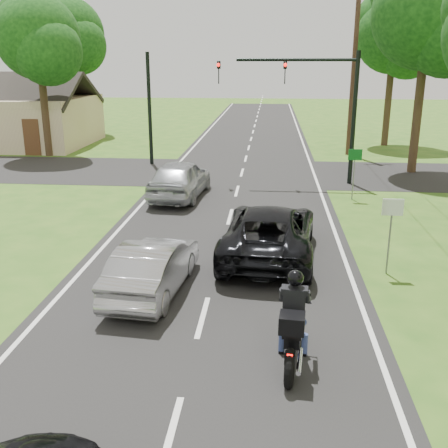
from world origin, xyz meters
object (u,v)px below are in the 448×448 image
Objects in this scene: silver_suv at (180,178)px; utility_pole_far at (354,69)px; motorcycle_rider at (293,329)px; sign_green at (355,162)px; sign_white at (392,218)px; traffic_signal at (314,94)px; silver_sedan at (153,267)px; dark_suv at (269,231)px.

silver_suv is 0.48× the size of utility_pole_far.
motorcycle_rider is 13.09m from sign_green.
traffic_signal is at bearing 97.05° from sign_white.
sign_green is (-1.30, -11.02, -3.49)m from utility_pole_far.
sign_green is at bearing -62.62° from traffic_signal.
sign_green reaches higher than silver_sedan.
motorcycle_rider reaches higher than silver_suv.
utility_pole_far is 19.39m from sign_white.
utility_pole_far reaches higher than sign_green.
traffic_signal is at bearing -96.54° from dark_suv.
sign_white is at bearing 137.11° from silver_suv.
silver_sedan is 14.03m from traffic_signal.
sign_green is (7.23, 0.28, 0.77)m from silver_suv.
sign_green is at bearing 82.69° from motorcycle_rider.
traffic_signal is at bearing -109.68° from utility_pole_far.
traffic_signal reaches higher than silver_suv.
silver_suv is at bearing -177.76° from sign_green.
motorcycle_rider is 0.23× the size of utility_pole_far.
sign_green is (0.20, 8.00, 0.00)m from sign_white.
sign_green is at bearing -172.98° from silver_suv.
silver_suv is at bearing -56.12° from dark_suv.
sign_green is at bearing -112.25° from dark_suv.
traffic_signal is 8.55m from utility_pole_far.
utility_pole_far is 11.63m from sign_green.
traffic_signal is 3.00× the size of sign_white.
silver_suv is (-3.80, 6.64, 0.04)m from dark_suv.
sign_white is (1.36, -11.02, -2.54)m from traffic_signal.
sign_white is (7.03, -7.72, 0.77)m from silver_suv.
utility_pole_far is at bearing 85.59° from motorcycle_rider.
silver_sedan is 1.91× the size of sign_green.
traffic_signal reaches higher than sign_green.
dark_suv is at bearing 100.46° from motorcycle_rider.
traffic_signal reaches higher than motorcycle_rider.
silver_suv is (-0.92, 9.44, 0.14)m from silver_sedan.
silver_suv is at bearing -149.79° from traffic_signal.
sign_white reaches higher than silver_sedan.
sign_white is (3.23, -1.08, 0.82)m from dark_suv.
motorcycle_rider is at bearing 113.78° from silver_suv.
motorcycle_rider reaches higher than silver_sedan.
dark_suv is at bearing -116.32° from sign_green.
motorcycle_rider is 0.56× the size of silver_sedan.
traffic_signal is (1.38, 15.74, 3.37)m from motorcycle_rider.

